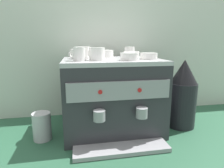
% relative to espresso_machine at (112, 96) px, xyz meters
% --- Properties ---
extents(ground_plane, '(4.00, 4.00, 0.00)m').
position_rel_espresso_machine_xyz_m(ground_plane, '(0.00, 0.00, -0.21)').
color(ground_plane, '#28563D').
extents(tiled_backsplash_wall, '(2.80, 0.03, 0.91)m').
position_rel_espresso_machine_xyz_m(tiled_backsplash_wall, '(0.00, 0.31, 0.25)').
color(tiled_backsplash_wall, silver).
rests_on(tiled_backsplash_wall, ground_plane).
extents(espresso_machine, '(0.54, 0.50, 0.42)m').
position_rel_espresso_machine_xyz_m(espresso_machine, '(0.00, 0.00, 0.00)').
color(espresso_machine, '#2D2D33').
rests_on(espresso_machine, ground_plane).
extents(ceramic_cup_0, '(0.09, 0.08, 0.07)m').
position_rel_espresso_machine_xyz_m(ceramic_cup_0, '(-0.18, -0.08, 0.24)').
color(ceramic_cup_0, white).
rests_on(ceramic_cup_0, espresso_machine).
extents(ceramic_cup_1, '(0.11, 0.09, 0.07)m').
position_rel_espresso_machine_xyz_m(ceramic_cup_1, '(-0.16, 0.04, 0.24)').
color(ceramic_cup_1, white).
rests_on(ceramic_cup_1, espresso_machine).
extents(ceramic_cup_2, '(0.08, 0.11, 0.06)m').
position_rel_espresso_machine_xyz_m(ceramic_cup_2, '(-0.09, -0.06, 0.24)').
color(ceramic_cup_2, white).
rests_on(ceramic_cup_2, espresso_machine).
extents(ceramic_cup_3, '(0.07, 0.09, 0.06)m').
position_rel_espresso_machine_xyz_m(ceramic_cup_3, '(0.14, 0.14, 0.24)').
color(ceramic_cup_3, white).
rests_on(ceramic_cup_3, espresso_machine).
extents(ceramic_bowl_0, '(0.09, 0.09, 0.04)m').
position_rel_espresso_machine_xyz_m(ceramic_bowl_0, '(0.12, 0.05, 0.23)').
color(ceramic_bowl_0, white).
rests_on(ceramic_bowl_0, espresso_machine).
extents(ceramic_bowl_1, '(0.10, 0.10, 0.04)m').
position_rel_espresso_machine_xyz_m(ceramic_bowl_1, '(0.07, -0.09, 0.23)').
color(ceramic_bowl_1, white).
rests_on(ceramic_bowl_1, espresso_machine).
extents(ceramic_bowl_2, '(0.12, 0.12, 0.04)m').
position_rel_espresso_machine_xyz_m(ceramic_bowl_2, '(-0.03, 0.11, 0.23)').
color(ceramic_bowl_2, white).
rests_on(ceramic_bowl_2, espresso_machine).
extents(ceramic_bowl_3, '(0.09, 0.09, 0.03)m').
position_rel_espresso_machine_xyz_m(ceramic_bowl_3, '(0.19, -0.06, 0.23)').
color(ceramic_bowl_3, white).
rests_on(ceramic_bowl_3, espresso_machine).
extents(coffee_grinder, '(0.16, 0.16, 0.41)m').
position_rel_espresso_machine_xyz_m(coffee_grinder, '(0.43, -0.03, -0.01)').
color(coffee_grinder, black).
rests_on(coffee_grinder, ground_plane).
extents(milk_pitcher, '(0.10, 0.10, 0.15)m').
position_rel_espresso_machine_xyz_m(milk_pitcher, '(-0.39, -0.05, -0.13)').
color(milk_pitcher, '#B7B7BC').
rests_on(milk_pitcher, ground_plane).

